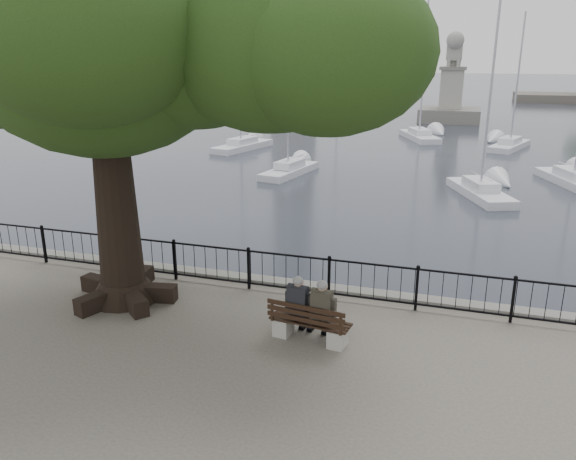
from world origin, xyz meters
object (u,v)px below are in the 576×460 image
at_px(tree, 140,31).
at_px(lion_monument, 451,99).
at_px(person_left, 300,308).
at_px(lighthouse, 294,1).
at_px(bench, 309,327).
at_px(person_right, 324,313).

relative_size(tree, lion_monument, 1.28).
height_order(person_left, lighthouse, lighthouse).
bearing_deg(lion_monument, lighthouse, 148.90).
relative_size(bench, person_right, 1.23).
xyz_separation_m(person_left, tree, (-3.60, 0.66, 5.31)).
height_order(bench, tree, tree).
height_order(bench, lion_monument, lion_monument).
relative_size(bench, person_left, 1.23).
xyz_separation_m(person_right, tree, (-4.10, 0.72, 5.31)).
bearing_deg(tree, bench, -11.56).
distance_m(person_left, person_right, 0.51).
distance_m(person_left, lion_monument, 49.41).
bearing_deg(lion_monument, bench, -91.04).
bearing_deg(person_left, lion_monument, 88.70).
relative_size(person_right, lighthouse, 0.05).
xyz_separation_m(bench, person_left, (-0.22, 0.12, 0.33)).
bearing_deg(lighthouse, person_left, -72.92).
distance_m(person_right, lighthouse, 65.45).
bearing_deg(tree, lighthouse, 104.11).
bearing_deg(person_left, lighthouse, 107.08).
height_order(tree, lighthouse, lighthouse).
distance_m(person_left, tree, 6.45).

